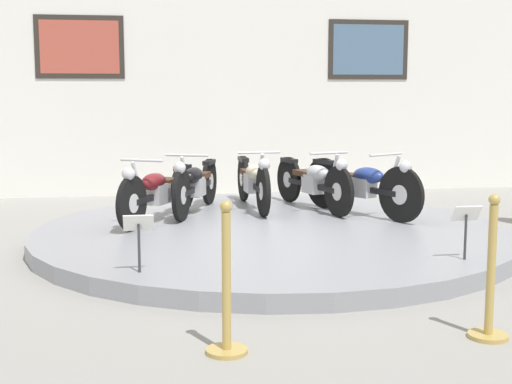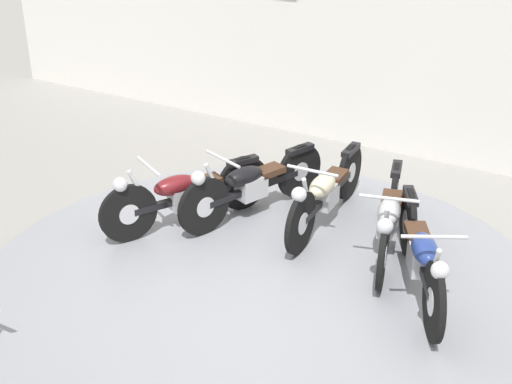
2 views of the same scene
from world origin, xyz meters
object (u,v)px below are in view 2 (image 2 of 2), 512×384
Objects in this scene: motorcycle_black at (251,183)px; motorcycle_cream at (325,192)px; motorcycle_silver at (389,217)px; motorcycle_blue at (421,254)px; motorcycle_maroon at (184,193)px.

motorcycle_cream is (0.79, 0.20, 0.00)m from motorcycle_black.
motorcycle_black is 0.81m from motorcycle_cream.
motorcycle_silver is at bearing -14.76° from motorcycle_cream.
motorcycle_blue reaches higher than motorcycle_black.
motorcycle_cream is at bearing 149.76° from motorcycle_blue.
motorcycle_cream is 1.03× the size of motorcycle_silver.
motorcycle_blue is (0.50, -0.54, 0.01)m from motorcycle_silver.
motorcycle_maroon is at bearing -165.27° from motorcycle_silver.
motorcycle_black is 0.98× the size of motorcycle_silver.
motorcycle_silver reaches higher than motorcycle_maroon.
motorcycle_silver is 0.73m from motorcycle_blue.
motorcycle_black is at bearing 47.53° from motorcycle_maroon.
motorcycle_blue is (1.28, -0.74, 0.01)m from motorcycle_cream.
motorcycle_blue is (2.06, -0.54, 0.02)m from motorcycle_black.
motorcycle_silver is (0.78, -0.21, -0.00)m from motorcycle_cream.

